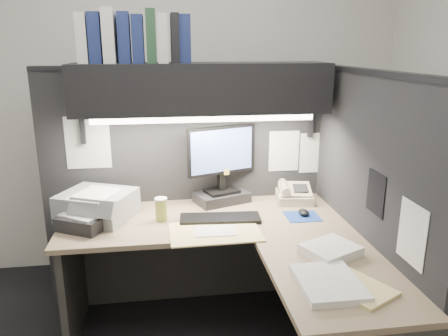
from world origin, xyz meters
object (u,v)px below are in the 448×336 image
(monitor, at_px, (222,173))
(coffee_cup, at_px, (161,210))
(keyboard, at_px, (220,218))
(telephone, at_px, (294,194))
(notebook_stack, at_px, (84,221))
(printer, at_px, (97,205))
(overhead_shelf, at_px, (202,88))
(desk, at_px, (276,306))

(monitor, distance_m, coffee_cup, 0.51)
(keyboard, height_order, telephone, telephone)
(keyboard, xyz_separation_m, coffee_cup, (-0.35, 0.05, 0.05))
(coffee_cup, bearing_deg, notebook_stack, -173.74)
(notebook_stack, bearing_deg, keyboard, 0.07)
(coffee_cup, xyz_separation_m, printer, (-0.39, 0.10, 0.02))
(overhead_shelf, bearing_deg, monitor, 26.76)
(telephone, relative_size, notebook_stack, 0.91)
(overhead_shelf, height_order, keyboard, overhead_shelf)
(keyboard, bearing_deg, monitor, 84.50)
(desk, xyz_separation_m, printer, (-0.96, 0.65, 0.37))
(monitor, distance_m, telephone, 0.52)
(desk, xyz_separation_m, keyboard, (-0.22, 0.50, 0.30))
(desk, xyz_separation_m, notebook_stack, (-1.02, 0.50, 0.33))
(desk, xyz_separation_m, coffee_cup, (-0.57, 0.55, 0.35))
(coffee_cup, bearing_deg, desk, -43.66)
(monitor, bearing_deg, overhead_shelf, -173.19)
(telephone, bearing_deg, monitor, -177.57)
(monitor, distance_m, keyboard, 0.38)
(monitor, distance_m, notebook_stack, 0.92)
(telephone, bearing_deg, desk, -103.98)
(keyboard, distance_m, coffee_cup, 0.36)
(desk, relative_size, overhead_shelf, 1.10)
(monitor, distance_m, printer, 0.82)
(desk, relative_size, telephone, 7.00)
(monitor, bearing_deg, notebook_stack, -179.35)
(notebook_stack, bearing_deg, overhead_shelf, 19.41)
(desk, distance_m, keyboard, 0.62)
(overhead_shelf, relative_size, monitor, 2.98)
(monitor, height_order, printer, monitor)
(monitor, relative_size, telephone, 2.14)
(telephone, relative_size, printer, 0.60)
(coffee_cup, relative_size, printer, 0.33)
(keyboard, height_order, printer, printer)
(coffee_cup, bearing_deg, printer, 165.19)
(monitor, height_order, telephone, monitor)
(monitor, xyz_separation_m, coffee_cup, (-0.41, -0.27, -0.14))
(keyboard, bearing_deg, telephone, 30.28)
(desk, bearing_deg, telephone, 67.36)
(coffee_cup, height_order, printer, printer)
(desk, height_order, telephone, telephone)
(keyboard, bearing_deg, overhead_shelf, 111.36)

